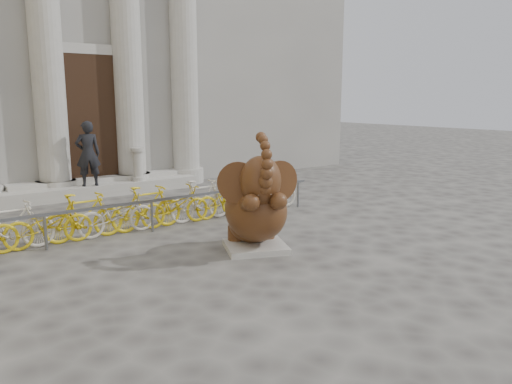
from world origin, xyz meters
TOP-DOWN VIEW (x-y plane):
  - ground at (0.00, 0.00)m, footprint 80.00×80.00m
  - classical_building at (0.00, 14.93)m, footprint 22.00×10.70m
  - entrance_steps at (0.00, 9.40)m, footprint 6.00×1.20m
  - elephant_statue at (0.40, 1.97)m, footprint 1.56×1.82m
  - bike_rack at (-0.62, 4.68)m, footprint 8.92×0.53m
  - pedestrian at (-0.44, 9.05)m, footprint 0.77×0.59m
  - balustrade_post at (1.11, 9.10)m, footprint 0.42×0.42m

SIDE VIEW (x-z plane):
  - ground at x=0.00m, z-range 0.00..0.00m
  - entrance_steps at x=0.00m, z-range 0.00..0.36m
  - bike_rack at x=-0.62m, z-range 0.00..1.00m
  - balustrade_post at x=1.11m, z-range 0.32..1.35m
  - elephant_statue at x=0.40m, z-range -0.31..1.98m
  - pedestrian at x=-0.44m, z-range 0.36..2.26m
  - classical_building at x=0.00m, z-range -0.02..11.98m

